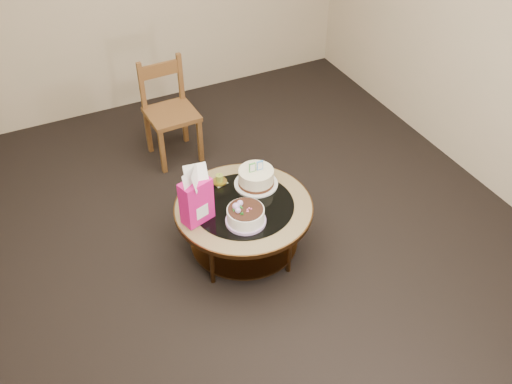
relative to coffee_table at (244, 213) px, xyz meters
name	(u,v)px	position (x,y,z in m)	size (l,w,h in m)	color
ground	(244,249)	(0.00, 0.00, -0.38)	(5.00, 5.00, 0.00)	black
room_walls	(241,70)	(0.00, 0.00, 1.16)	(4.52, 5.02, 2.61)	tan
coffee_table	(244,213)	(0.00, 0.00, 0.00)	(1.02, 1.02, 0.46)	#583619
decorated_cake	(245,216)	(-0.06, -0.17, 0.13)	(0.29, 0.29, 0.17)	#C39FE1
cream_cake	(256,178)	(0.18, 0.17, 0.15)	(0.33, 0.33, 0.21)	white
gift_bag	(196,196)	(-0.36, 0.00, 0.30)	(0.24, 0.21, 0.44)	#F11687
pillar_candle	(220,180)	(-0.06, 0.31, 0.11)	(0.11, 0.11, 0.08)	#DBC25A
dining_chair	(170,111)	(-0.06, 1.44, 0.09)	(0.44, 0.44, 0.92)	brown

